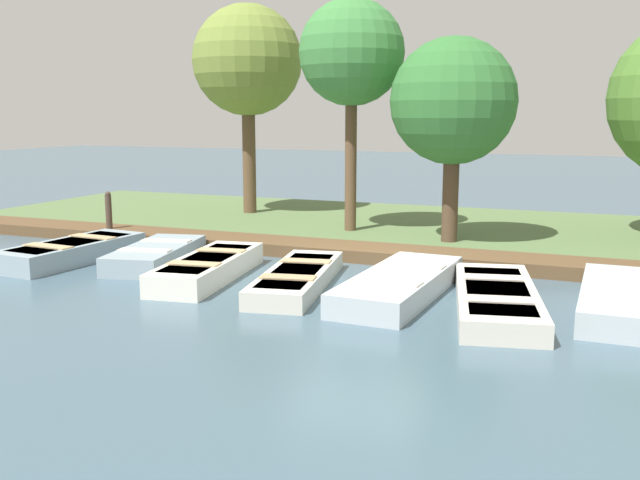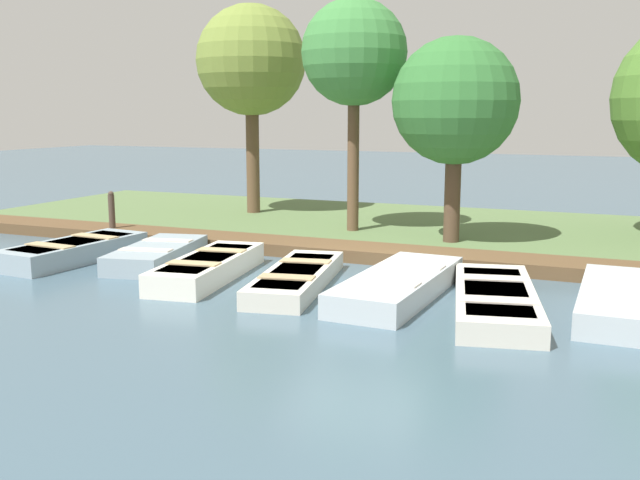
{
  "view_description": "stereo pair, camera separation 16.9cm",
  "coord_description": "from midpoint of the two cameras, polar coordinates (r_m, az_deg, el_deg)",
  "views": [
    {
      "loc": [
        11.78,
        4.08,
        2.87
      ],
      "look_at": [
        0.25,
        -0.57,
        0.65
      ],
      "focal_mm": 40.0,
      "sensor_mm": 36.0,
      "label": 1
    },
    {
      "loc": [
        11.72,
        4.23,
        2.87
      ],
      "look_at": [
        0.25,
        -0.57,
        0.65
      ],
      "focal_mm": 40.0,
      "sensor_mm": 36.0,
      "label": 2
    }
  ],
  "objects": [
    {
      "name": "rowboat_5",
      "position": [
        10.87,
        13.51,
        -4.56
      ],
      "size": [
        3.74,
        1.86,
        0.34
      ],
      "rotation": [
        0.0,
        0.0,
        0.21
      ],
      "color": "beige",
      "rests_on": "ground_plane"
    },
    {
      "name": "rowboat_6",
      "position": [
        11.28,
        22.4,
        -4.38
      ],
      "size": [
        3.28,
        1.08,
        0.39
      ],
      "rotation": [
        0.0,
        0.0,
        -0.01
      ],
      "color": "#B2BCC1",
      "rests_on": "ground_plane"
    },
    {
      "name": "rowboat_1",
      "position": [
        14.07,
        -13.31,
        -1.13
      ],
      "size": [
        2.85,
        1.59,
        0.39
      ],
      "rotation": [
        0.0,
        0.0,
        0.2
      ],
      "color": "#8C9EA8",
      "rests_on": "ground_plane"
    },
    {
      "name": "park_tree_center",
      "position": [
        15.35,
        10.31,
        10.79
      ],
      "size": [
        2.65,
        2.65,
        4.44
      ],
      "color": "#4C3828",
      "rests_on": "ground_plane"
    },
    {
      "name": "park_tree_far_left",
      "position": [
        19.78,
        -6.07,
        14.0
      ],
      "size": [
        2.95,
        2.95,
        5.74
      ],
      "color": "brown",
      "rests_on": "ground_plane"
    },
    {
      "name": "mooring_post_near",
      "position": [
        17.07,
        -16.81,
        1.91
      ],
      "size": [
        0.14,
        0.14,
        1.11
      ],
      "color": "#47382D",
      "rests_on": "ground_plane"
    },
    {
      "name": "ground_plane",
      "position": [
        12.79,
        2.43,
        -2.86
      ],
      "size": [
        80.0,
        80.0,
        0.0
      ],
      "primitive_type": "plane",
      "color": "#425B6B"
    },
    {
      "name": "rowboat_2",
      "position": [
        12.66,
        -9.3,
        -2.18
      ],
      "size": [
        3.28,
        1.4,
        0.41
      ],
      "rotation": [
        0.0,
        0.0,
        0.14
      ],
      "color": "silver",
      "rests_on": "ground_plane"
    },
    {
      "name": "dock_walkway",
      "position": [
        14.16,
        4.48,
        -1.09
      ],
      "size": [
        1.11,
        22.94,
        0.25
      ],
      "color": "brown",
      "rests_on": "ground_plane"
    },
    {
      "name": "rowboat_3",
      "position": [
        11.93,
        -2.23,
        -3.02
      ],
      "size": [
        3.47,
        1.53,
        0.33
      ],
      "rotation": [
        0.0,
        0.0,
        0.18
      ],
      "color": "beige",
      "rests_on": "ground_plane"
    },
    {
      "name": "rowboat_4",
      "position": [
        11.38,
        5.96,
        -3.53
      ],
      "size": [
        3.53,
        1.33,
        0.39
      ],
      "rotation": [
        0.0,
        0.0,
        -0.05
      ],
      "color": "#B2BCC1",
      "rests_on": "ground_plane"
    },
    {
      "name": "shore_bank",
      "position": [
        17.48,
        7.93,
        0.82
      ],
      "size": [
        8.0,
        24.0,
        0.15
      ],
      "color": "#567042",
      "rests_on": "ground_plane"
    },
    {
      "name": "park_tree_left",
      "position": [
        16.64,
        2.24,
        14.63
      ],
      "size": [
        2.4,
        2.4,
        5.43
      ],
      "color": "brown",
      "rests_on": "ground_plane"
    },
    {
      "name": "rowboat_0",
      "position": [
        14.8,
        -19.55,
        -0.83
      ],
      "size": [
        3.12,
        1.36,
        0.41
      ],
      "rotation": [
        0.0,
        0.0,
        -0.08
      ],
      "color": "#8C9EA8",
      "rests_on": "ground_plane"
    }
  ]
}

